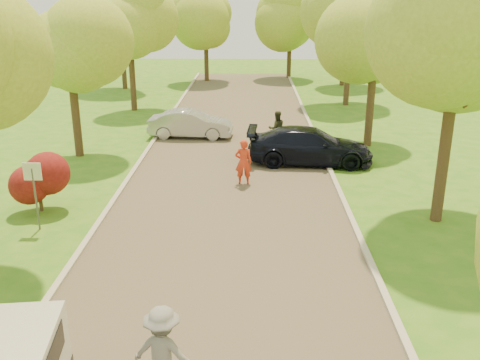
# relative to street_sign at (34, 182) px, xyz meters

# --- Properties ---
(ground) EXTENTS (100.00, 100.00, 0.00)m
(ground) POSITION_rel_street_sign_xyz_m (5.80, -4.00, -1.56)
(ground) COLOR #336F1A
(ground) RESTS_ON ground
(road) EXTENTS (8.00, 60.00, 0.01)m
(road) POSITION_rel_street_sign_xyz_m (5.80, 4.00, -1.56)
(road) COLOR #4C4438
(road) RESTS_ON ground
(curb_left) EXTENTS (0.18, 60.00, 0.12)m
(curb_left) POSITION_rel_street_sign_xyz_m (1.75, 4.00, -1.50)
(curb_left) COLOR #B2AD9E
(curb_left) RESTS_ON ground
(curb_right) EXTENTS (0.18, 60.00, 0.12)m
(curb_right) POSITION_rel_street_sign_xyz_m (9.85, 4.00, -1.50)
(curb_right) COLOR #B2AD9E
(curb_right) RESTS_ON ground
(street_sign) EXTENTS (0.55, 0.06, 2.17)m
(street_sign) POSITION_rel_street_sign_xyz_m (0.00, 0.00, 0.00)
(street_sign) COLOR #59595E
(street_sign) RESTS_ON ground
(red_shrub) EXTENTS (1.70, 1.70, 1.95)m
(red_shrub) POSITION_rel_street_sign_xyz_m (-0.50, 1.50, -0.47)
(red_shrub) COLOR #382619
(red_shrub) RESTS_ON ground
(tree_l_midb) EXTENTS (4.30, 4.20, 6.62)m
(tree_l_midb) POSITION_rel_street_sign_xyz_m (-1.01, 8.00, 3.02)
(tree_l_midb) COLOR #382619
(tree_l_midb) RESTS_ON ground
(tree_l_far) EXTENTS (4.92, 4.80, 7.79)m
(tree_l_far) POSITION_rel_street_sign_xyz_m (-0.59, 18.00, 3.90)
(tree_l_far) COLOR #382619
(tree_l_far) RESTS_ON ground
(tree_r_mida) EXTENTS (5.13, 5.00, 7.95)m
(tree_r_mida) POSITION_rel_street_sign_xyz_m (12.82, 1.00, 3.97)
(tree_r_mida) COLOR #382619
(tree_r_mida) RESTS_ON ground
(tree_r_midb) EXTENTS (4.51, 4.40, 7.01)m
(tree_r_midb) POSITION_rel_street_sign_xyz_m (12.40, 10.00, 3.32)
(tree_r_midb) COLOR #382619
(tree_r_midb) RESTS_ON ground
(tree_r_far) EXTENTS (5.33, 5.20, 8.34)m
(tree_r_far) POSITION_rel_street_sign_xyz_m (13.03, 20.00, 4.27)
(tree_r_far) COLOR #382619
(tree_r_far) RESTS_ON ground
(tree_bg_a) EXTENTS (5.12, 5.00, 7.72)m
(tree_bg_a) POSITION_rel_street_sign_xyz_m (-2.98, 26.00, 3.75)
(tree_bg_a) COLOR #382619
(tree_bg_a) RESTS_ON ground
(tree_bg_b) EXTENTS (5.12, 5.00, 7.95)m
(tree_bg_b) POSITION_rel_street_sign_xyz_m (14.02, 28.00, 3.97)
(tree_bg_b) COLOR #382619
(tree_bg_b) RESTS_ON ground
(tree_bg_c) EXTENTS (4.92, 4.80, 7.33)m
(tree_bg_c) POSITION_rel_street_sign_xyz_m (3.01, 30.00, 3.46)
(tree_bg_c) COLOR #382619
(tree_bg_c) RESTS_ON ground
(tree_bg_d) EXTENTS (5.12, 5.00, 7.72)m
(tree_bg_d) POSITION_rel_street_sign_xyz_m (10.02, 32.00, 3.75)
(tree_bg_d) COLOR #382619
(tree_bg_d) RESTS_ON ground
(silver_sedan) EXTENTS (4.31, 1.73, 1.39)m
(silver_sedan) POSITION_rel_street_sign_xyz_m (3.50, 11.39, -0.87)
(silver_sedan) COLOR #A2A3A7
(silver_sedan) RESTS_ON ground
(dark_sedan) EXTENTS (5.48, 2.52, 1.55)m
(dark_sedan) POSITION_rel_street_sign_xyz_m (9.10, 7.07, -0.79)
(dark_sedan) COLOR black
(dark_sedan) RESTS_ON ground
(skateboarder) EXTENTS (1.26, 0.90, 1.77)m
(skateboarder) POSITION_rel_street_sign_xyz_m (5.07, -7.27, -0.56)
(skateboarder) COLOR gray
(skateboarder) RESTS_ON longboard
(person_striped) EXTENTS (0.67, 0.46, 1.77)m
(person_striped) POSITION_rel_street_sign_xyz_m (6.29, 4.34, -0.68)
(person_striped) COLOR red
(person_striped) RESTS_ON ground
(person_olive) EXTENTS (0.95, 0.81, 1.69)m
(person_olive) POSITION_rel_street_sign_xyz_m (7.80, 9.87, -0.72)
(person_olive) COLOR #2D341F
(person_olive) RESTS_ON ground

